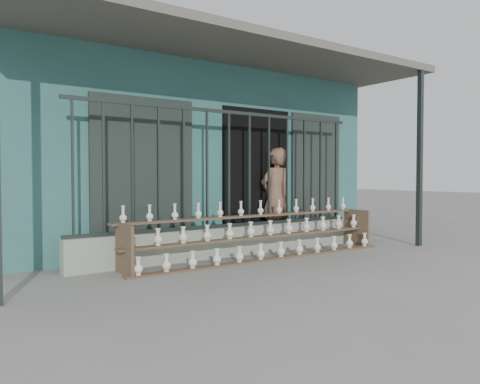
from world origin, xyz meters
TOP-DOWN VIEW (x-y plane):
  - ground at (0.00, 0.00)m, footprint 60.00×60.00m
  - workshop_building at (0.00, 4.23)m, footprint 7.40×6.60m
  - parapet_wall at (0.00, 1.30)m, footprint 5.00×0.20m
  - security_fence at (-0.00, 1.30)m, footprint 5.00×0.04m
  - shelf_rack at (0.31, 0.89)m, footprint 4.50×0.68m
  - elderly_woman at (1.18, 1.61)m, footprint 0.66×0.45m

SIDE VIEW (x-z plane):
  - ground at x=0.00m, z-range 0.00..0.00m
  - parapet_wall at x=0.00m, z-range 0.00..0.45m
  - shelf_rack at x=0.31m, z-range -0.07..0.79m
  - elderly_woman at x=1.18m, z-range 0.00..1.73m
  - security_fence at x=0.00m, z-range 0.45..2.25m
  - workshop_building at x=0.00m, z-range 0.02..3.23m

